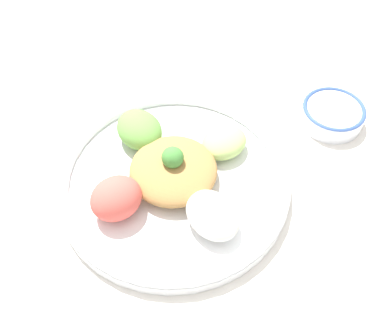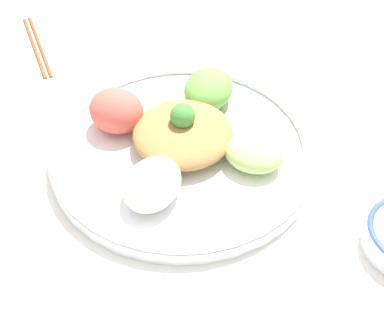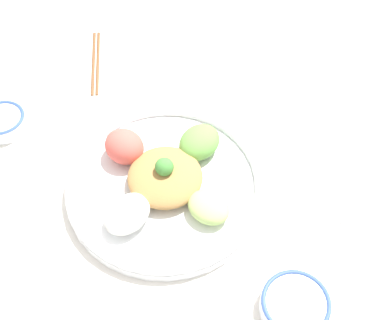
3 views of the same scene
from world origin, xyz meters
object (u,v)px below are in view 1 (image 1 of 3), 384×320
at_px(serving_spoon_main, 344,240).
at_px(serving_spoon_extra, 222,56).
at_px(salad_platter, 173,177).
at_px(sauce_bowl_dark, 333,114).

xyz_separation_m(serving_spoon_main, serving_spoon_extra, (-0.45, -0.09, 0.00)).
bearing_deg(salad_platter, sauce_bowl_dark, 107.26).
distance_m(serving_spoon_main, serving_spoon_extra, 0.45).
bearing_deg(serving_spoon_extra, salad_platter, -73.27).
relative_size(salad_platter, sauce_bowl_dark, 3.32).
distance_m(salad_platter, serving_spoon_extra, 0.34).
xyz_separation_m(salad_platter, serving_spoon_extra, (-0.31, 0.15, -0.02)).
bearing_deg(serving_spoon_extra, sauce_bowl_dark, -11.40).
xyz_separation_m(sauce_bowl_dark, serving_spoon_extra, (-0.21, -0.16, -0.02)).
height_order(sauce_bowl_dark, serving_spoon_extra, sauce_bowl_dark).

